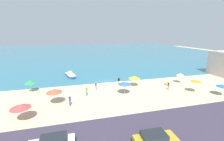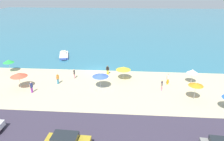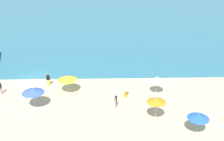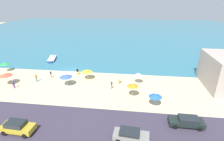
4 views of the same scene
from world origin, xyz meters
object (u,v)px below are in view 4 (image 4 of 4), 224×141
object	(u,v)px
bather_0	(119,79)
parked_car_0	(17,127)
beach_umbrella_0	(138,74)
beach_umbrella_5	(87,71)
bather_5	(14,84)
bather_3	(112,85)
beach_umbrella_4	(6,74)
bather_1	(78,71)
beach_umbrella_2	(133,85)
beach_umbrella_6	(155,96)
beach_umbrella_3	(5,63)
skiff_nearshore	(52,59)
parked_car_4	(131,135)
parked_car_2	(187,121)
bather_4	(51,74)
beach_umbrella_1	(66,76)
bather_2	(36,77)

from	to	relation	value
bather_0	parked_car_0	bearing A→B (deg)	-127.33
beach_umbrella_0	beach_umbrella_5	distance (m)	10.60
parked_car_0	bather_5	bearing A→B (deg)	126.42
beach_umbrella_0	bather_3	world-z (taller)	beach_umbrella_0
beach_umbrella_0	beach_umbrella_4	size ratio (longest dim) A/B	0.92
bather_1	bather_5	xyz separation A→B (m)	(-10.09, -7.58, 0.05)
beach_umbrella_2	bather_0	xyz separation A→B (m)	(-2.69, 4.74, -1.29)
beach_umbrella_6	bather_1	world-z (taller)	beach_umbrella_6
beach_umbrella_0	beach_umbrella_3	size ratio (longest dim) A/B	1.01
parked_car_0	skiff_nearshore	size ratio (longest dim) A/B	0.78
beach_umbrella_0	parked_car_4	bearing A→B (deg)	-93.83
bather_0	parked_car_2	distance (m)	15.11
beach_umbrella_0	parked_car_4	distance (m)	15.59
bather_4	parked_car_0	size ratio (longest dim) A/B	0.38
bather_1	parked_car_4	world-z (taller)	bather_1
beach_umbrella_4	beach_umbrella_5	xyz separation A→B (m)	(15.04, 4.36, -0.26)
beach_umbrella_1	bather_1	xyz separation A→B (m)	(0.54, 5.36, -1.20)
bather_3	bather_0	bearing A→B (deg)	61.74
bather_1	bather_3	xyz separation A→B (m)	(8.34, -5.60, 0.05)
beach_umbrella_5	bather_0	size ratio (longest dim) A/B	1.31
beach_umbrella_0	bather_3	distance (m)	5.86
beach_umbrella_5	bather_0	distance (m)	7.06
beach_umbrella_3	bather_5	distance (m)	10.32
bather_2	beach_umbrella_1	bearing A→B (deg)	-7.67
bather_1	beach_umbrella_6	bearing A→B (deg)	-33.07
bather_0	beach_umbrella_1	bearing A→B (deg)	-168.49
bather_2	bather_5	size ratio (longest dim) A/B	1.03
beach_umbrella_0	skiff_nearshore	size ratio (longest dim) A/B	0.43
beach_umbrella_5	bather_3	world-z (taller)	beach_umbrella_5
bather_3	skiff_nearshore	distance (m)	23.55
bather_2	skiff_nearshore	size ratio (longest dim) A/B	0.32
beach_umbrella_3	bather_4	bearing A→B (deg)	-9.26
beach_umbrella_4	beach_umbrella_6	world-z (taller)	beach_umbrella_4
bather_2	bather_3	xyz separation A→B (m)	(15.63, -1.15, -0.03)
beach_umbrella_6	skiff_nearshore	bearing A→B (deg)	143.49
parked_car_0	parked_car_4	world-z (taller)	parked_car_0
beach_umbrella_6	parked_car_4	world-z (taller)	beach_umbrella_6
beach_umbrella_6	bather_0	size ratio (longest dim) A/B	1.19
bather_4	bather_2	bearing A→B (deg)	-131.28
beach_umbrella_3	parked_car_2	size ratio (longest dim) A/B	0.51
beach_umbrella_6	bather_3	bearing A→B (deg)	147.87
bather_2	beach_umbrella_2	bearing A→B (deg)	-10.41
parked_car_2	bather_3	bearing A→B (deg)	141.20
parked_car_0	beach_umbrella_1	bearing A→B (deg)	83.54
beach_umbrella_4	parked_car_2	distance (m)	32.99
beach_umbrella_2	parked_car_2	xyz separation A→B (m)	(7.29, -6.58, -1.50)
bather_0	bather_2	world-z (taller)	bather_0
beach_umbrella_1	beach_umbrella_3	bearing A→B (deg)	162.80
beach_umbrella_1	bather_5	bearing A→B (deg)	-166.88
parked_car_0	beach_umbrella_3	bearing A→B (deg)	129.66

